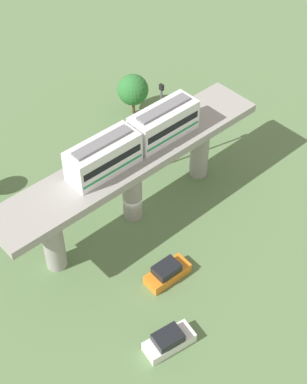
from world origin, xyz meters
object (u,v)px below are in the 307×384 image
signal_post (161,124)px  parked_car_white (169,341)px  train (134,139)px  tree_near_viaduct (133,90)px  parked_car_orange (167,273)px

signal_post → parked_car_white: bearing=139.3°
train → tree_near_viaduct: train is taller
train → parked_car_white: bearing=149.2°
tree_near_viaduct → parked_car_white: bearing=144.7°
parked_car_orange → tree_near_viaduct: (20.44, -13.53, 2.56)m
tree_near_viaduct → signal_post: size_ratio=0.49×
parked_car_white → train: bearing=-21.4°
signal_post → train: bearing=118.2°
train → signal_post: train is taller
train → signal_post: (3.40, -6.33, -3.69)m
tree_near_viaduct → parked_car_orange: bearing=146.5°
parked_car_white → tree_near_viaduct: tree_near_viaduct is taller
train → parked_car_orange: bearing=158.1°
parked_car_orange → signal_post: bearing=-38.1°
parked_car_white → tree_near_viaduct: 31.35m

